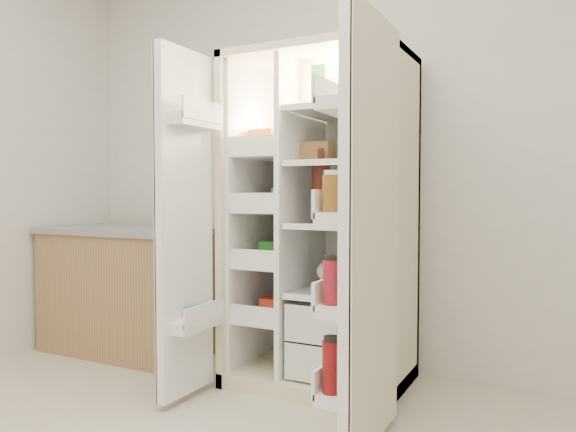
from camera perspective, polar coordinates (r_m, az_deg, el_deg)
The scene contains 5 objects.
wall_back at distance 3.36m, azimuth 6.82°, elevation 7.53°, with size 4.00×0.02×2.70m, color white.
refrigerator at distance 3.05m, azimuth 4.14°, elevation -3.29°, with size 0.92×0.70×1.80m.
freezer_door at distance 2.78m, azimuth -10.67°, elevation -0.86°, with size 0.15×0.40×1.72m.
fridge_door at distance 2.22m, azimuth 8.19°, elevation -2.30°, with size 0.17×0.58×1.72m.
kitchen_counter at distance 3.79m, azimuth -16.36°, elevation -7.37°, with size 1.13×0.60×0.82m.
Camera 1 is at (1.17, -1.14, 1.04)m, focal length 34.00 mm.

